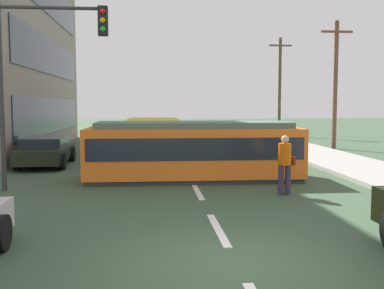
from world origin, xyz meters
TOP-DOWN VIEW (x-y plane):
  - ground_plane at (0.00, 10.00)m, footprint 120.00×120.00m
  - lane_stripe_1 at (0.00, 2.00)m, footprint 0.16×2.40m
  - lane_stripe_2 at (0.00, 6.00)m, footprint 0.16×2.40m
  - lane_stripe_3 at (0.00, 14.20)m, footprint 0.16×2.40m
  - lane_stripe_4 at (0.00, 20.20)m, footprint 0.16×2.40m
  - streetcar_tram at (0.08, 8.20)m, footprint 7.11×2.60m
  - city_bus at (-1.21, 15.33)m, footprint 2.63×5.76m
  - pedestrian_crossing at (2.38, 5.33)m, footprint 0.50×0.36m
  - parked_sedan_mid at (-5.64, 12.16)m, footprint 2.01×4.45m
  - traffic_light_mast at (-4.43, 6.65)m, footprint 3.14×0.33m
  - utility_pole_mid at (9.03, 17.88)m, footprint 1.80×0.24m
  - utility_pole_far at (8.92, 28.52)m, footprint 1.80×0.24m

SIDE VIEW (x-z plane):
  - ground_plane at x=0.00m, z-range 0.00..0.00m
  - lane_stripe_1 at x=0.00m, z-range 0.00..0.01m
  - lane_stripe_2 at x=0.00m, z-range 0.00..0.01m
  - lane_stripe_3 at x=0.00m, z-range 0.00..0.01m
  - lane_stripe_4 at x=0.00m, z-range 0.00..0.01m
  - parked_sedan_mid at x=-5.64m, z-range 0.03..1.22m
  - pedestrian_crossing at x=2.38m, z-range 0.11..1.78m
  - streetcar_tram at x=0.08m, z-range 0.03..1.98m
  - city_bus at x=-1.21m, z-range 0.14..1.92m
  - utility_pole_mid at x=9.03m, z-range 0.18..7.31m
  - traffic_light_mast at x=-4.43m, z-range 1.10..6.58m
  - utility_pole_far at x=8.92m, z-range 0.18..7.90m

